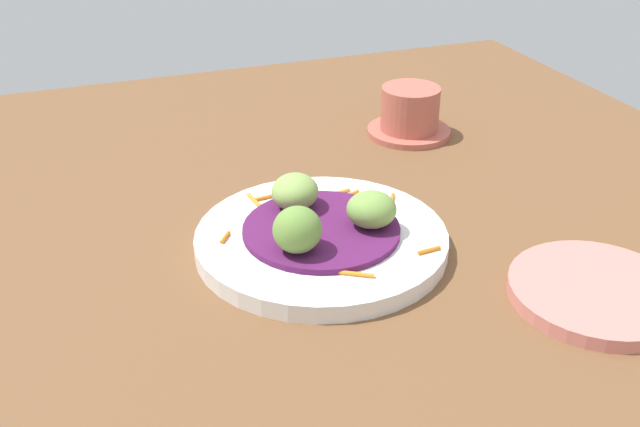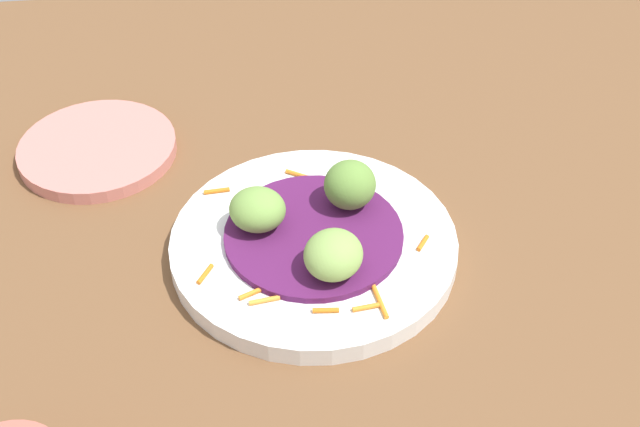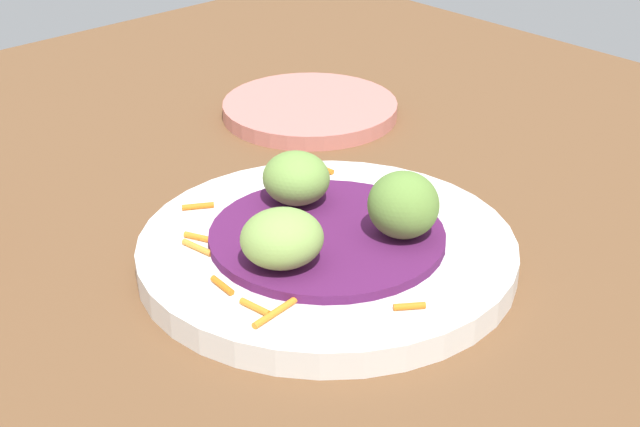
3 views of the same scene
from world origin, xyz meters
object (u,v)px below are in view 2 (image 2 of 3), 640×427
Objects in this scene: guac_scoop_left at (333,255)px; side_plate_small at (98,149)px; main_plate at (314,245)px; guac_scoop_right at (257,209)px; guac_scoop_center at (350,185)px.

side_plate_small is at bearing -45.44° from guac_scoop_left.
guac_scoop_right is at bearing -17.37° from main_plate.
main_plate is 6.13cm from guac_scoop_center.
side_plate_small is at bearing -29.46° from guac_scoop_center.
guac_scoop_right reaches higher than main_plate.
guac_scoop_center is 0.29× the size of side_plate_small.
main_plate is 5.40× the size of guac_scoop_center.
guac_scoop_center reaches higher than side_plate_small.
guac_scoop_left is 8.45cm from guac_scoop_center.
guac_scoop_right reaches higher than side_plate_small.
guac_scoop_right is 0.31× the size of side_plate_small.
side_plate_small is at bearing -44.68° from guac_scoop_right.
guac_scoop_left is at bearing 72.63° from guac_scoop_center.
guac_scoop_left is at bearing 102.63° from main_plate.
guac_scoop_center reaches higher than guac_scoop_right.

